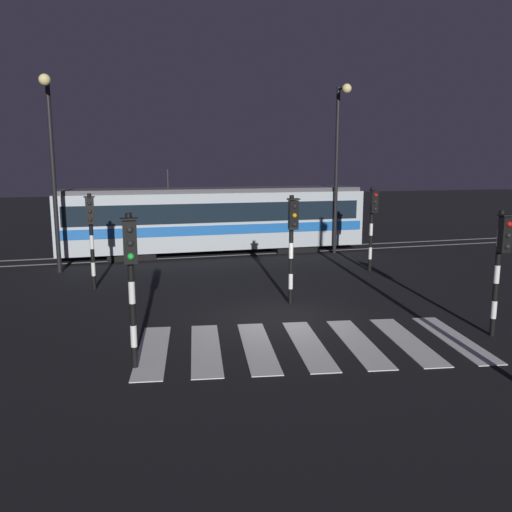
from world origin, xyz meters
TOP-DOWN VIEW (x-y plane):
  - ground_plane at (0.00, 0.00)m, footprint 120.00×120.00m
  - rail_near at (0.00, 10.54)m, footprint 80.00×0.12m
  - rail_far at (0.00, 11.97)m, footprint 80.00×0.12m
  - crosswalk_zebra at (0.00, -2.36)m, footprint 8.80×4.92m
  - traffic_light_corner_far_left at (-5.24, 5.09)m, footprint 0.36×0.42m
  - traffic_light_corner_far_right at (5.78, 5.31)m, footprint 0.36×0.42m
  - traffic_light_median_centre at (0.86, 1.30)m, footprint 0.36×0.42m
  - traffic_light_corner_near_right at (4.90, -3.09)m, footprint 0.36×0.42m
  - traffic_light_corner_near_left at (-4.23, -2.78)m, footprint 0.36×0.42m
  - street_lamp_trackside_left at (-6.67, 8.38)m, footprint 0.44×1.21m
  - street_lamp_trackside_right at (6.15, 9.58)m, footprint 0.44×1.21m
  - tram at (0.37, 11.25)m, footprint 14.94×2.58m

SIDE VIEW (x-z plane):
  - ground_plane at x=0.00m, z-range 0.00..0.00m
  - crosswalk_zebra at x=0.00m, z-range 0.00..0.02m
  - rail_near at x=0.00m, z-range 0.00..0.03m
  - rail_far at x=0.00m, z-range 0.00..0.03m
  - tram at x=0.37m, z-range -0.33..3.82m
  - traffic_light_corner_near_right at x=4.90m, z-range 0.53..3.82m
  - traffic_light_corner_far_left at x=-5.24m, z-range 0.55..3.96m
  - traffic_light_corner_near_left at x=-4.23m, z-range 0.55..3.98m
  - traffic_light_median_centre at x=0.86m, z-range 0.56..4.03m
  - traffic_light_corner_far_right at x=5.78m, z-range 0.56..4.05m
  - street_lamp_trackside_left at x=-6.67m, z-range 0.99..8.71m
  - street_lamp_trackside_right at x=6.15m, z-range 1.00..9.02m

